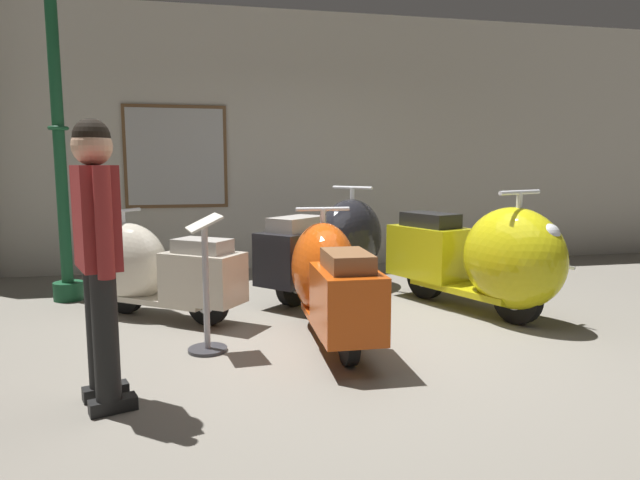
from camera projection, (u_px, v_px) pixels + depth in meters
name	position (u px, v px, depth m)	size (l,w,h in m)	color
ground_plane	(361.00, 340.00, 4.26)	(60.00, 60.00, 0.00)	slate
showroom_back_wall	(282.00, 142.00, 7.15)	(18.00, 0.63, 3.24)	#ADA89E
scooter_0	(150.00, 269.00, 4.85)	(1.50, 1.27, 0.94)	black
scooter_1	(330.00, 279.00, 4.30)	(0.55, 1.63, 0.99)	black
scooter_2	(335.00, 245.00, 5.80)	(1.67, 1.60, 1.10)	black
scooter_3	(485.00, 258.00, 4.92)	(1.17, 1.90, 1.12)	black
lamppost	(56.00, 100.00, 5.26)	(0.33, 0.33, 3.21)	#144728
visitor_1	(97.00, 244.00, 2.98)	(0.33, 0.51, 1.57)	black
info_stanchion	(206.00, 296.00, 3.95)	(0.28, 0.35, 0.99)	#333338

